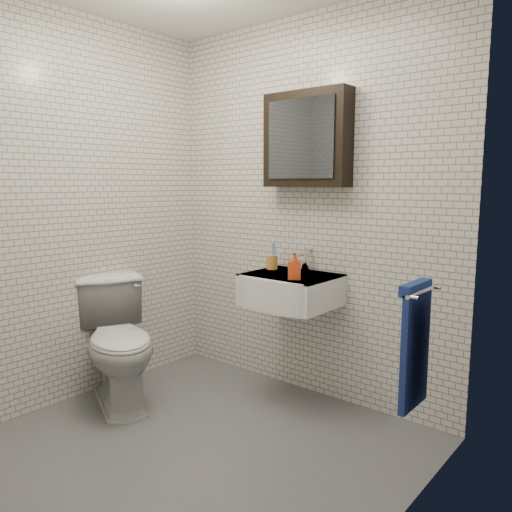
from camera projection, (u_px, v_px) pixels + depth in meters
name	position (u px, v px, depth m)	size (l,w,h in m)	color
ground	(200.00, 444.00, 2.74)	(2.20, 2.00, 0.01)	#505358
room_shell	(195.00, 175.00, 2.53)	(2.22, 2.02, 2.51)	silver
washbasin	(287.00, 290.00, 3.16)	(0.55, 0.50, 0.20)	white
faucet	(305.00, 261.00, 3.28)	(0.06, 0.20, 0.15)	silver
mirror_cabinet	(307.00, 139.00, 3.17)	(0.60, 0.15, 0.60)	black
towel_rail	(415.00, 340.00, 2.24)	(0.09, 0.30, 0.58)	silver
toothbrush_cup	(272.00, 261.00, 3.36)	(0.08, 0.08, 0.21)	#CD8533
soap_bottle	(294.00, 266.00, 3.00)	(0.07, 0.08, 0.17)	orange
toilet	(119.00, 342.00, 3.23)	(0.45, 0.79, 0.81)	silver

